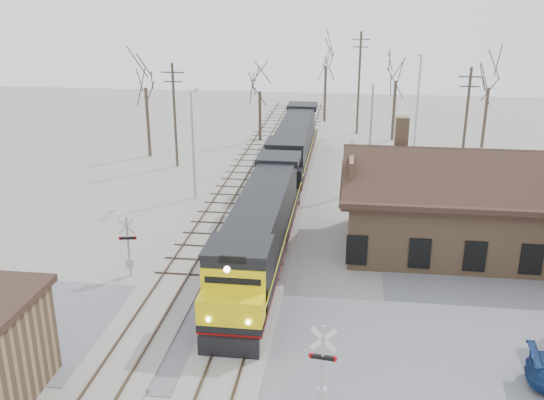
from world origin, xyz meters
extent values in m
plane|color=#A6A096|center=(0.00, 0.00, 0.00)|extent=(140.00, 140.00, 0.00)
cube|color=slate|center=(0.00, 0.00, 0.01)|extent=(60.00, 9.00, 0.03)
cube|color=#A6A096|center=(0.00, 15.00, 0.06)|extent=(3.40, 90.00, 0.12)
cube|color=#473323|center=(-0.72, 15.00, 0.17)|extent=(0.08, 90.00, 0.14)
cube|color=#473323|center=(0.72, 15.00, 0.17)|extent=(0.08, 90.00, 0.14)
cube|color=#A6A096|center=(-4.50, 15.00, 0.06)|extent=(3.40, 90.00, 0.12)
cube|color=#473323|center=(-5.22, 15.00, 0.17)|extent=(0.08, 90.00, 0.14)
cube|color=#473323|center=(-3.78, 15.00, 0.17)|extent=(0.08, 90.00, 0.14)
cube|color=#886546|center=(12.00, 12.00, 2.00)|extent=(14.00, 8.00, 4.00)
cube|color=black|center=(12.00, 12.00, 4.10)|extent=(15.20, 9.20, 0.30)
cube|color=black|center=(12.00, 9.70, 5.10)|extent=(15.00, 4.71, 2.66)
cube|color=black|center=(12.00, 14.30, 5.10)|extent=(15.00, 4.71, 2.66)
cube|color=#886546|center=(8.00, 13.50, 6.80)|extent=(0.80, 0.80, 2.20)
cube|color=black|center=(0.00, 1.97, 0.53)|extent=(2.43, 3.88, 0.97)
cube|color=black|center=(0.00, 14.59, 0.53)|extent=(2.43, 3.88, 0.97)
cube|color=black|center=(0.00, 8.28, 1.31)|extent=(2.91, 19.41, 0.34)
cube|color=maroon|center=(0.00, 8.28, 1.10)|extent=(2.93, 19.41, 0.12)
cube|color=black|center=(0.00, 9.49, 2.81)|extent=(2.52, 14.07, 2.72)
cube|color=black|center=(0.00, 1.10, 2.81)|extent=(2.91, 2.72, 2.72)
cube|color=yellow|center=(0.00, -0.55, 1.99)|extent=(2.91, 1.75, 1.36)
cube|color=black|center=(0.00, -1.53, 0.53)|extent=(2.72, 0.25, 0.97)
cylinder|color=#FFF2CC|center=(0.00, -1.45, 4.27)|extent=(0.27, 0.10, 0.27)
cube|color=black|center=(0.00, 21.88, 0.53)|extent=(2.43, 3.88, 0.97)
cube|color=black|center=(0.00, 34.50, 0.53)|extent=(2.43, 3.88, 0.97)
cube|color=black|center=(0.00, 28.19, 1.31)|extent=(2.91, 19.41, 0.34)
cube|color=maroon|center=(0.00, 28.19, 1.10)|extent=(2.93, 19.41, 0.12)
cube|color=black|center=(0.00, 29.40, 2.81)|extent=(2.52, 14.07, 2.72)
cube|color=black|center=(0.00, 21.01, 2.81)|extent=(2.91, 2.72, 2.72)
cube|color=black|center=(0.00, 19.36, 1.99)|extent=(2.91, 1.75, 1.36)
cube|color=black|center=(0.00, 18.38, 0.53)|extent=(2.72, 0.25, 0.97)
cylinder|color=#A5A8AD|center=(4.20, -4.58, 1.89)|extent=(0.13, 0.13, 3.78)
cube|color=silver|center=(4.20, -4.58, 3.22)|extent=(0.99, 0.15, 0.99)
cube|color=silver|center=(4.20, -4.58, 3.22)|extent=(0.99, 0.15, 0.99)
cube|color=black|center=(4.20, -4.58, 2.46)|extent=(0.86, 0.24, 0.14)
cylinder|color=#B20C0C|center=(3.78, -4.53, 2.46)|extent=(0.23, 0.10, 0.23)
cylinder|color=#B20C0C|center=(4.62, -4.63, 2.46)|extent=(0.23, 0.10, 0.23)
cube|color=#A5A8AD|center=(4.20, -4.58, 0.85)|extent=(0.38, 0.28, 0.47)
cylinder|color=#A5A8AD|center=(-7.09, 5.69, 1.77)|extent=(0.12, 0.12, 3.54)
cube|color=silver|center=(-7.09, 5.69, 3.01)|extent=(0.92, 0.22, 0.93)
cube|color=silver|center=(-7.09, 5.69, 3.01)|extent=(0.92, 0.22, 0.93)
cube|color=black|center=(-7.09, 5.69, 2.30)|extent=(0.81, 0.30, 0.13)
cylinder|color=#B20C0C|center=(-6.69, 5.76, 2.30)|extent=(0.22, 0.12, 0.21)
cylinder|color=#B20C0C|center=(-7.48, 5.61, 2.30)|extent=(0.22, 0.12, 0.21)
cube|color=#A5A8AD|center=(-7.09, 5.69, 0.80)|extent=(0.35, 0.27, 0.44)
cylinder|color=#A5A8AD|center=(-6.83, 19.25, 4.12)|extent=(0.18, 0.18, 8.24)
cylinder|color=#A5A8AD|center=(-6.83, 20.15, 8.14)|extent=(0.12, 1.80, 0.12)
cube|color=#A5A8AD|center=(-6.83, 20.95, 8.04)|extent=(0.25, 0.50, 0.12)
cylinder|color=#A5A8AD|center=(6.43, 22.87, 4.17)|extent=(0.18, 0.18, 8.34)
cylinder|color=#A5A8AD|center=(6.43, 23.77, 8.24)|extent=(0.12, 1.80, 0.12)
cube|color=#A5A8AD|center=(6.43, 24.57, 8.14)|extent=(0.25, 0.50, 0.12)
cylinder|color=#A5A8AD|center=(11.06, 34.62, 4.76)|extent=(0.18, 0.18, 9.52)
cylinder|color=#A5A8AD|center=(11.06, 35.52, 9.42)|extent=(0.12, 1.80, 0.12)
cube|color=#A5A8AD|center=(11.06, 36.32, 9.32)|extent=(0.25, 0.50, 0.12)
cylinder|color=#382D23|center=(-10.63, 27.65, 4.62)|extent=(0.24, 0.24, 9.24)
cube|color=#382D23|center=(-10.63, 27.65, 8.44)|extent=(2.00, 0.10, 0.10)
cube|color=#382D23|center=(-10.63, 27.65, 7.64)|extent=(1.60, 0.10, 0.10)
cylinder|color=#382D23|center=(5.56, 43.00, 5.50)|extent=(0.24, 0.24, 11.00)
cube|color=#382D23|center=(5.56, 43.00, 10.20)|extent=(2.00, 0.10, 0.10)
cube|color=#382D23|center=(5.56, 43.00, 9.40)|extent=(1.60, 0.10, 0.10)
cylinder|color=#382D23|center=(14.56, 28.64, 4.58)|extent=(0.24, 0.24, 9.17)
cube|color=#382D23|center=(14.56, 28.64, 8.37)|extent=(2.00, 0.10, 0.10)
cube|color=#382D23|center=(14.56, 28.64, 7.57)|extent=(1.60, 0.10, 0.10)
cylinder|color=#382D23|center=(-14.23, 30.76, 3.28)|extent=(0.32, 0.32, 6.55)
cylinder|color=#382D23|center=(-4.61, 38.21, 2.61)|extent=(0.32, 0.32, 5.23)
cylinder|color=#382D23|center=(1.67, 48.80, 3.35)|extent=(0.32, 0.32, 6.69)
cylinder|color=#382D23|center=(9.32, 40.58, 3.12)|extent=(0.32, 0.32, 6.25)
cylinder|color=#382D23|center=(18.20, 38.42, 3.02)|extent=(0.32, 0.32, 6.03)
camera|label=1|loc=(4.84, -23.81, 15.34)|focal=40.00mm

